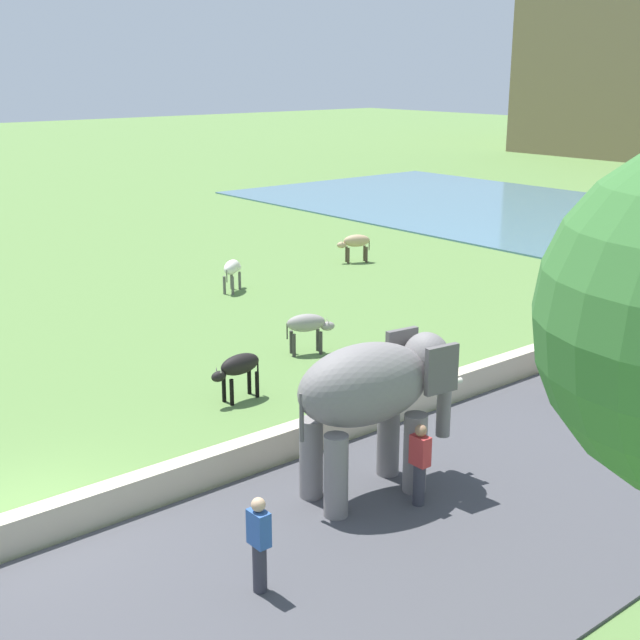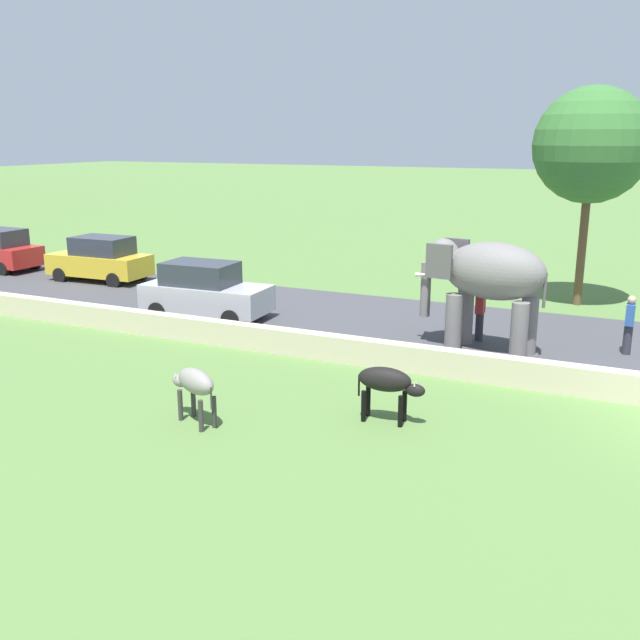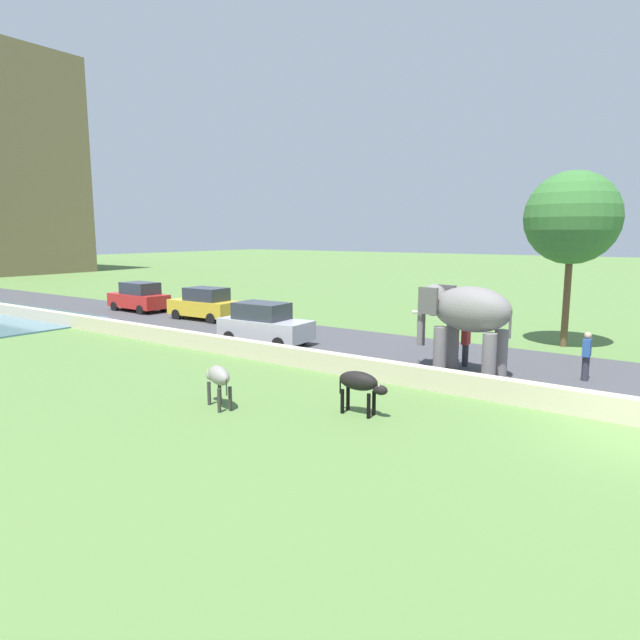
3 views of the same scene
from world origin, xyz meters
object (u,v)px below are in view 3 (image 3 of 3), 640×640
car_yellow (205,304)px  cow_grey (218,377)px  elephant (465,315)px  person_beside_elephant (466,344)px  cow_black (360,383)px  car_red (139,297)px  person_trailing (586,356)px  car_silver (264,324)px

car_yellow → cow_grey: bearing=-131.9°
elephant → person_beside_elephant: elephant is taller
cow_black → car_yellow: bearing=60.0°
elephant → car_red: bearing=81.7°
car_yellow → cow_black: 17.28m
person_beside_elephant → car_red: bearing=84.1°
car_red → cow_grey: 20.00m
car_red → elephant: bearing=-98.3°
car_red → cow_grey: size_ratio=2.89×
cow_grey → car_red: bearing=59.0°
elephant → cow_grey: bearing=149.8°
car_red → cow_black: bearing=-112.7°
car_red → cow_black: car_red is taller
person_beside_elephant → car_yellow: car_yellow is taller
elephant → cow_black: 5.68m
elephant → car_yellow: (3.12, 15.68, -1.14)m
person_beside_elephant → person_trailing: bearing=-84.7°
person_trailing → cow_black: size_ratio=1.16×
car_red → car_yellow: (0.00, -5.65, 0.00)m
car_silver → cow_black: (-5.48, -7.99, -0.06)m
person_beside_elephant → car_red: car_red is taller
car_silver → car_yellow: size_ratio=1.00×
person_beside_elephant → cow_grey: bearing=154.3°
person_beside_elephant → cow_grey: 9.01m
person_beside_elephant → car_yellow: bearing=81.9°
cow_black → person_trailing: bearing=-32.0°
car_yellow → person_trailing: bearing=-95.5°
elephant → car_silver: bearing=90.2°
person_beside_elephant → cow_grey: person_beside_elephant is taller
car_yellow → car_red: bearing=90.0°
person_trailing → car_silver: car_silver is taller
car_red → cow_black: 22.35m
cow_grey → cow_black: bearing=-64.2°
person_beside_elephant → car_silver: size_ratio=0.40×
car_silver → car_red: bearing=76.0°
elephant → cow_black: bearing=172.6°
elephant → car_red: 21.59m
person_trailing → car_silver: bearing=96.1°
car_yellow → cow_grey: 15.44m
cow_black → car_red: bearing=67.3°
car_yellow → cow_grey: size_ratio=2.89×
person_beside_elephant → car_red: 21.17m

